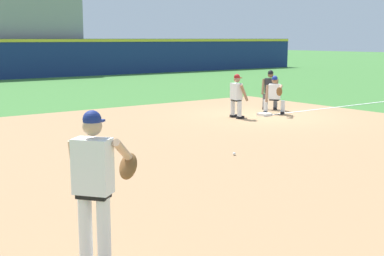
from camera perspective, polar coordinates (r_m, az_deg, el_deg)
ground_plane at (r=18.44m, az=7.72°, el=1.30°), size 160.00×160.00×0.00m
infield_dirt_patch at (r=12.12m, az=3.35°, el=-2.89°), size 18.00×18.00×0.01m
first_base_bag at (r=18.43m, az=7.73°, el=1.44°), size 0.38×0.38×0.09m
baseball at (r=12.10m, az=4.52°, el=-2.77°), size 0.07×0.07×0.07m
pitcher at (r=5.89m, az=-10.18°, el=-5.86°), size 0.85×0.57×1.86m
first_baseman at (r=18.82m, az=8.82°, el=3.69°), size 0.79×1.06×1.34m
baserunner at (r=17.70m, az=4.79°, el=3.60°), size 0.49×0.63×1.46m
umpire at (r=20.04m, az=8.35°, el=4.22°), size 0.65×0.68×1.46m
outfield_wall at (r=37.33m, az=-16.62°, el=7.25°), size 48.00×0.54×2.60m
stadium_seating_block at (r=40.46m, az=-18.35°, el=9.24°), size 8.17×5.05×5.45m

